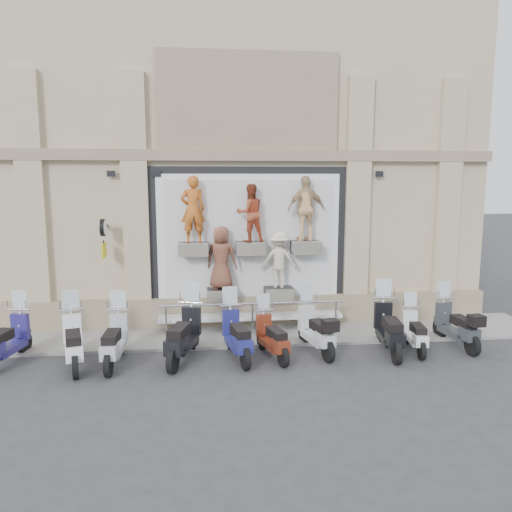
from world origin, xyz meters
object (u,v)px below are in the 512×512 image
object	(u,v)px
scooter_f	(272,329)
scooter_h	(389,319)
guard_rail	(252,319)
scooter_a	(6,331)
scooter_j	(457,317)
scooter_d	(183,325)
scooter_g	(316,321)
scooter_b	(73,332)
clock_sign_bracket	(103,233)
scooter_e	(237,326)
scooter_c	(114,331)
scooter_i	(415,324)

from	to	relation	value
scooter_f	scooter_h	bearing A→B (deg)	-14.25
guard_rail	scooter_h	bearing A→B (deg)	-27.37
scooter_a	scooter_j	xyz separation A→B (m)	(10.84, 0.03, -0.01)
scooter_d	scooter_f	distance (m)	2.09
scooter_a	scooter_g	distance (m)	7.21
scooter_b	scooter_j	world-z (taller)	scooter_b
clock_sign_bracket	scooter_f	world-z (taller)	clock_sign_bracket
scooter_e	scooter_d	bearing A→B (deg)	168.61
scooter_g	scooter_a	bearing A→B (deg)	168.73
scooter_b	scooter_c	distance (m)	0.90
scooter_b	scooter_g	bearing A→B (deg)	-11.83
clock_sign_bracket	scooter_h	world-z (taller)	clock_sign_bracket
scooter_b	scooter_f	xyz separation A→B (m)	(4.55, 0.08, -0.10)
clock_sign_bracket	scooter_b	world-z (taller)	clock_sign_bracket
scooter_c	scooter_f	size ratio (longest dim) A/B	1.11
scooter_b	scooter_h	distance (m)	7.42
scooter_g	scooter_i	xyz separation A→B (m)	(2.46, -0.17, -0.10)
scooter_a	scooter_c	world-z (taller)	scooter_c
scooter_d	scooter_c	bearing A→B (deg)	-161.37
scooter_f	scooter_h	xyz separation A→B (m)	(2.88, 0.03, 0.14)
guard_rail	scooter_f	distance (m)	1.72
guard_rail	scooter_j	xyz separation A→B (m)	(5.03, -1.39, 0.32)
scooter_a	guard_rail	bearing A→B (deg)	24.11
scooter_a	scooter_f	distance (m)	6.10
scooter_c	scooter_f	xyz separation A→B (m)	(3.65, 0.04, -0.08)
guard_rail	scooter_c	distance (m)	3.78
scooter_d	scooter_h	xyz separation A→B (m)	(4.96, 0.00, -0.02)
guard_rail	clock_sign_bracket	bearing A→B (deg)	173.16
scooter_i	scooter_j	distance (m)	1.19
scooter_a	scooter_j	size ratio (longest dim) A/B	1.02
guard_rail	scooter_i	size ratio (longest dim) A/B	2.99
scooter_a	scooter_j	distance (m)	10.84
clock_sign_bracket	scooter_f	size ratio (longest dim) A/B	0.58
scooter_e	scooter_i	xyz separation A→B (m)	(4.41, 0.07, -0.12)
clock_sign_bracket	scooter_d	bearing A→B (deg)	-44.97
scooter_i	scooter_c	bearing A→B (deg)	-170.40
clock_sign_bracket	scooter_a	world-z (taller)	clock_sign_bracket
scooter_h	guard_rail	bearing A→B (deg)	159.83
guard_rail	scooter_c	bearing A→B (deg)	-152.84
guard_rail	scooter_e	size ratio (longest dim) A/B	2.55
scooter_b	scooter_h	size ratio (longest dim) A/B	0.96
scooter_b	scooter_j	bearing A→B (deg)	-12.95
clock_sign_bracket	scooter_h	xyz separation A→B (m)	(7.07, -2.11, -1.95)
scooter_e	scooter_a	bearing A→B (deg)	166.57
scooter_e	scooter_i	bearing A→B (deg)	-10.02
scooter_b	scooter_g	distance (m)	5.67
scooter_a	scooter_g	bearing A→B (deg)	10.33
scooter_d	scooter_f	world-z (taller)	scooter_d
guard_rail	scooter_g	bearing A→B (deg)	-45.31
scooter_e	scooter_i	world-z (taller)	scooter_e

